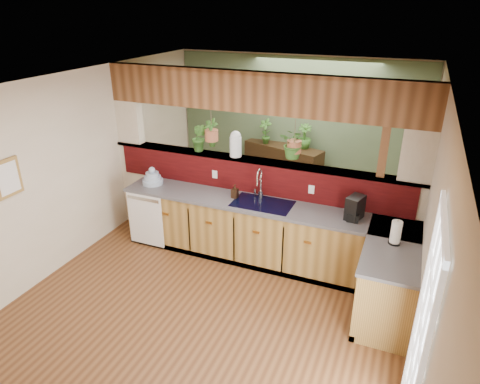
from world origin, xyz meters
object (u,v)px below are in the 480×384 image
at_px(coffee_maker, 355,209).
at_px(glass_jar, 236,144).
at_px(dish_stack, 153,179).
at_px(shelving_console, 282,171).
at_px(faucet, 260,182).
at_px(soap_dispenser, 235,191).
at_px(paper_towel, 396,233).

height_order(coffee_maker, glass_jar, glass_jar).
distance_m(dish_stack, shelving_console, 2.68).
height_order(faucet, soap_dispenser, faucet).
bearing_deg(shelving_console, soap_dispenser, -74.10).
relative_size(faucet, dish_stack, 1.45).
bearing_deg(dish_stack, faucet, 4.58).
distance_m(soap_dispenser, shelving_console, 2.29).
distance_m(faucet, shelving_console, 2.23).
xyz_separation_m(dish_stack, glass_jar, (1.22, 0.35, 0.59)).
distance_m(faucet, glass_jar, 0.67).
height_order(coffee_maker, shelving_console, coffee_maker).
distance_m(faucet, coffee_maker, 1.34).
xyz_separation_m(soap_dispenser, paper_towel, (2.17, -0.45, 0.04)).
height_order(coffee_maker, paper_towel, coffee_maker).
bearing_deg(coffee_maker, shelving_console, 143.66).
xyz_separation_m(soap_dispenser, glass_jar, (-0.13, 0.34, 0.58)).
height_order(faucet, glass_jar, glass_jar).
bearing_deg(glass_jar, dish_stack, -163.89).
height_order(faucet, paper_towel, faucet).
height_order(paper_towel, glass_jar, glass_jar).
distance_m(coffee_maker, shelving_console, 2.83).
xyz_separation_m(glass_jar, shelving_console, (0.15, 1.90, -1.08)).
xyz_separation_m(dish_stack, soap_dispenser, (1.34, 0.01, 0.01)).
bearing_deg(shelving_console, paper_towel, -34.91).
xyz_separation_m(dish_stack, shelving_console, (1.36, 2.25, -0.48)).
bearing_deg(faucet, soap_dispenser, -159.87).
height_order(faucet, dish_stack, faucet).
relative_size(faucet, soap_dispenser, 2.30).
height_order(paper_towel, shelving_console, paper_towel).
height_order(soap_dispenser, shelving_console, soap_dispenser).
distance_m(dish_stack, coffee_maker, 3.00).
distance_m(faucet, soap_dispenser, 0.37).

